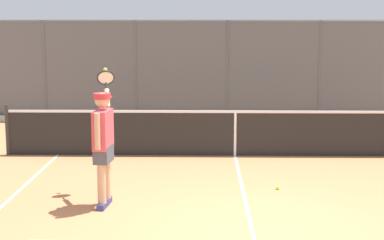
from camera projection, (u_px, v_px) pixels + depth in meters
ground_plane at (252, 229)px, 8.47m from camera, size 60.00×60.00×0.00m
fence_backdrop at (226, 73)px, 18.12m from camera, size 18.49×1.37×2.84m
tennis_net at (235, 133)px, 13.02m from camera, size 9.70×0.09×1.07m
tennis_player at (103, 139)px, 9.37m from camera, size 0.38×1.45×2.04m
tennis_ball_near_net at (278, 188)px, 10.45m from camera, size 0.07×0.07×0.07m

